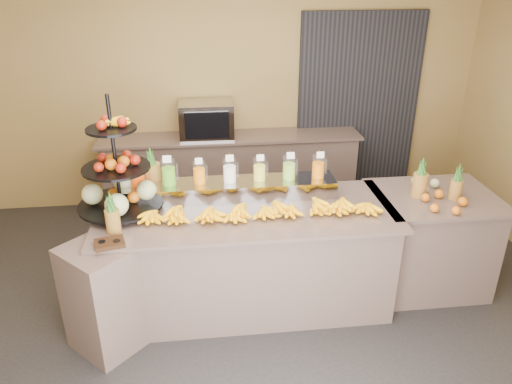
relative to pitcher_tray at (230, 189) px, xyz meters
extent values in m
plane|color=black|center=(0.12, -0.58, -1.01)|extent=(6.00, 6.00, 0.00)
cube|color=olive|center=(0.12, 1.93, 0.39)|extent=(6.00, 0.02, 2.80)
cube|color=black|center=(1.72, 1.88, 0.19)|extent=(1.50, 0.06, 2.20)
cube|color=gray|center=(0.12, -0.28, -0.56)|extent=(2.40, 0.90, 0.90)
cube|color=gray|center=(0.12, -0.28, -0.09)|extent=(2.50, 1.00, 0.03)
cube|color=gray|center=(-1.03, -0.68, -0.56)|extent=(0.71, 0.71, 0.90)
cube|color=gray|center=(1.82, -0.18, -0.56)|extent=(1.00, 0.80, 0.90)
cube|color=gray|center=(1.82, -0.18, -0.09)|extent=(1.08, 0.88, 0.03)
cube|color=gray|center=(0.12, 1.67, -0.56)|extent=(3.00, 0.50, 0.90)
cube|color=gray|center=(0.12, 1.67, -0.09)|extent=(3.10, 0.55, 0.03)
cube|color=gray|center=(0.00, 0.00, 0.00)|extent=(1.85, 0.30, 0.15)
cylinder|color=silver|center=(-0.78, 0.00, 0.19)|extent=(0.12, 0.12, 0.23)
cylinder|color=#FF4A00|center=(-0.78, 0.00, 0.15)|extent=(0.12, 0.12, 0.15)
cylinder|color=gray|center=(-0.80, 0.01, 0.24)|extent=(0.01, 0.01, 0.27)
cube|color=white|center=(-0.78, -0.06, 0.33)|extent=(0.07, 0.02, 0.06)
cylinder|color=silver|center=(-0.52, 0.00, 0.19)|extent=(0.12, 0.12, 0.22)
cylinder|color=#4FA41A|center=(-0.52, 0.00, 0.15)|extent=(0.11, 0.11, 0.15)
cylinder|color=gray|center=(-0.54, 0.01, 0.24)|extent=(0.01, 0.01, 0.26)
cube|color=white|center=(-0.52, -0.06, 0.33)|extent=(0.07, 0.02, 0.06)
cylinder|color=silver|center=(-0.26, 0.00, 0.17)|extent=(0.11, 0.11, 0.20)
cylinder|color=orange|center=(-0.26, 0.00, 0.14)|extent=(0.10, 0.10, 0.13)
cylinder|color=gray|center=(-0.27, 0.01, 0.22)|extent=(0.01, 0.01, 0.23)
cube|color=white|center=(-0.26, -0.05, 0.30)|extent=(0.06, 0.02, 0.05)
cylinder|color=silver|center=(0.00, 0.00, 0.18)|extent=(0.11, 0.11, 0.21)
cylinder|color=white|center=(0.00, 0.00, 0.15)|extent=(0.11, 0.11, 0.14)
cylinder|color=gray|center=(-0.01, 0.01, 0.23)|extent=(0.01, 0.01, 0.25)
cube|color=white|center=(0.00, -0.05, 0.31)|extent=(0.07, 0.02, 0.06)
cylinder|color=silver|center=(0.26, 0.00, 0.18)|extent=(0.11, 0.11, 0.20)
cylinder|color=yellow|center=(0.26, 0.00, 0.14)|extent=(0.10, 0.10, 0.14)
cylinder|color=gray|center=(0.25, 0.01, 0.22)|extent=(0.01, 0.01, 0.24)
cube|color=white|center=(0.26, -0.05, 0.30)|extent=(0.06, 0.02, 0.05)
cylinder|color=silver|center=(0.52, 0.00, 0.18)|extent=(0.11, 0.11, 0.21)
cylinder|color=#83C33A|center=(0.52, 0.00, 0.15)|extent=(0.11, 0.11, 0.14)
cylinder|color=gray|center=(0.51, 0.01, 0.23)|extent=(0.01, 0.01, 0.25)
cube|color=white|center=(0.52, -0.05, 0.31)|extent=(0.07, 0.02, 0.06)
cylinder|color=silver|center=(0.78, 0.00, 0.18)|extent=(0.11, 0.11, 0.20)
cylinder|color=#E16B00|center=(0.78, 0.00, 0.14)|extent=(0.10, 0.10, 0.14)
cylinder|color=gray|center=(0.77, 0.01, 0.22)|extent=(0.01, 0.01, 0.24)
cube|color=white|center=(0.78, -0.05, 0.31)|extent=(0.06, 0.02, 0.06)
ellipsoid|color=#FFB40C|center=(-0.64, -0.36, -0.02)|extent=(0.24, 0.18, 0.10)
ellipsoid|color=#FFB40C|center=(-0.43, -0.36, -0.02)|extent=(0.24, 0.18, 0.10)
ellipsoid|color=#FFB40C|center=(-0.21, -0.36, -0.02)|extent=(0.24, 0.18, 0.10)
ellipsoid|color=#FFB40C|center=(0.01, -0.36, -0.02)|extent=(0.24, 0.18, 0.10)
ellipsoid|color=#FFB40C|center=(0.23, -0.36, -0.02)|extent=(0.24, 0.18, 0.10)
ellipsoid|color=#FFB40C|center=(0.45, -0.36, -0.02)|extent=(0.24, 0.18, 0.10)
ellipsoid|color=#FFB40C|center=(0.67, -0.36, -0.02)|extent=(0.24, 0.18, 0.10)
ellipsoid|color=#FFB40C|center=(0.89, -0.36, -0.02)|extent=(0.24, 0.18, 0.10)
ellipsoid|color=#FFB40C|center=(1.11, -0.36, -0.02)|extent=(0.24, 0.18, 0.10)
ellipsoid|color=#FFB40C|center=(-0.47, -0.36, 0.05)|extent=(0.20, 0.16, 0.09)
ellipsoid|color=#FFB40C|center=(-0.19, -0.36, 0.05)|extent=(0.20, 0.16, 0.09)
ellipsoid|color=#FFB40C|center=(0.09, -0.36, 0.05)|extent=(0.20, 0.16, 0.09)
ellipsoid|color=#FFB40C|center=(0.37, -0.36, 0.05)|extent=(0.20, 0.16, 0.09)
ellipsoid|color=#FFB40C|center=(0.65, -0.36, 0.05)|extent=(0.20, 0.16, 0.09)
ellipsoid|color=#FFB40C|center=(0.93, -0.36, 0.05)|extent=(0.20, 0.16, 0.09)
cylinder|color=black|center=(-0.92, -0.15, 0.42)|extent=(0.03, 0.03, 0.98)
cylinder|color=black|center=(-0.92, -0.15, -0.02)|extent=(0.70, 0.70, 0.02)
cylinder|color=black|center=(-0.92, -0.15, 0.31)|extent=(0.55, 0.55, 0.02)
cylinder|color=black|center=(-0.92, -0.15, 0.64)|extent=(0.39, 0.39, 0.02)
sphere|color=#C5C588|center=(-0.70, -0.15, 0.08)|extent=(0.19, 0.19, 0.19)
sphere|color=maroon|center=(-0.77, -0.15, 0.36)|extent=(0.09, 0.09, 0.09)
sphere|color=#D85C13|center=(-1.03, -0.15, 0.04)|extent=(0.10, 0.10, 0.10)
cube|color=black|center=(-0.94, -0.71, -0.06)|extent=(0.24, 0.21, 0.03)
cylinder|color=brown|center=(-0.93, -0.51, 0.02)|extent=(0.11, 0.11, 0.19)
cone|color=#1C4D19|center=(-0.93, -0.51, 0.19)|extent=(0.06, 0.06, 0.16)
cylinder|color=brown|center=(-0.67, 0.14, 0.07)|extent=(0.16, 0.16, 0.29)
cone|color=#1C4D19|center=(-0.67, 0.14, 0.30)|extent=(0.08, 0.08, 0.16)
cylinder|color=brown|center=(1.66, -0.17, 0.03)|extent=(0.12, 0.12, 0.21)
cylinder|color=brown|center=(1.95, -0.26, 0.01)|extent=(0.11, 0.11, 0.18)
ellipsoid|color=#D85C13|center=(1.79, -0.39, -0.04)|extent=(0.32, 0.21, 0.08)
cube|color=gray|center=(-0.16, 1.67, 0.13)|extent=(0.62, 0.44, 0.41)
camera|label=1|loc=(-0.24, -3.96, 1.84)|focal=35.00mm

